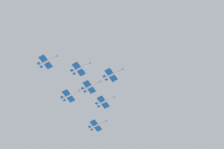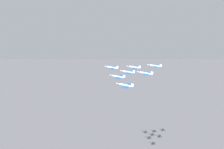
# 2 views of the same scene
# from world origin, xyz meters

# --- Properties ---
(jet_lead) EXTENTS (13.07, 9.78, 2.70)m
(jet_lead) POSITION_xyz_m (-2.41, 16.48, 204.21)
(jet_lead) COLOR white
(jet_port_inner) EXTENTS (13.07, 9.78, 2.70)m
(jet_port_inner) POSITION_xyz_m (-12.61, 32.39, 202.79)
(jet_port_inner) COLOR white
(jet_starboard_inner) EXTENTS (13.07, 9.78, 2.70)m
(jet_starboard_inner) POSITION_xyz_m (-18.31, 6.27, 203.11)
(jet_starboard_inner) COLOR white
(jet_port_outer) EXTENTS (13.07, 9.78, 2.70)m
(jet_port_outer) POSITION_xyz_m (-16.77, 19.62, 202.89)
(jet_port_outer) COLOR white
(jet_starboard_outer) EXTENTS (13.07, 9.78, 2.70)m
(jet_starboard_outer) POSITION_xyz_m (-22.82, 48.30, 203.21)
(jet_starboard_outer) COLOR white
(jet_center_rear) EXTENTS (13.07, 9.78, 2.70)m
(jet_center_rear) POSITION_xyz_m (-34.22, -3.93, 202.96)
(jet_center_rear) COLOR white
(jet_port_trail) EXTENTS (13.07, 9.78, 2.70)m
(jet_port_trail) POSITION_xyz_m (-31.13, 22.75, 204.45)
(jet_port_trail) COLOR white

